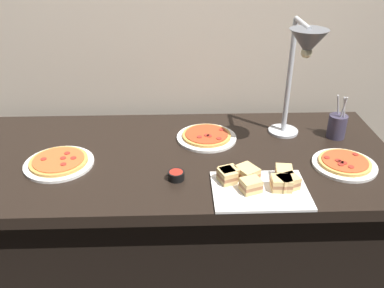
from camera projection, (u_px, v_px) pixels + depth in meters
ground_plane at (179, 281)px, 2.16m from camera, size 8.00×8.00×0.00m
back_wall at (174, 26)px, 2.03m from camera, size 4.40×0.04×2.40m
buffet_table at (178, 222)px, 1.98m from camera, size 1.90×0.84×0.76m
heat_lamp at (303, 55)px, 1.65m from camera, size 0.15×0.34×0.54m
pizza_plate_front at (207, 137)px, 1.92m from camera, size 0.28×0.28×0.03m
pizza_plate_center at (59, 162)px, 1.72m from camera, size 0.29×0.29×0.03m
pizza_plate_raised_stand at (344, 164)px, 1.71m from camera, size 0.26×0.26×0.03m
sandwich_platter at (259, 183)px, 1.57m from camera, size 0.36×0.26×0.06m
sauce_cup_near at (176, 175)px, 1.62m from camera, size 0.07×0.07×0.03m
utensil_holder at (337, 126)px, 1.92m from camera, size 0.08×0.08×0.21m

